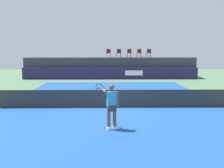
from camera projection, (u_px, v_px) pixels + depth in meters
name	position (u px, v px, depth m)	size (l,w,h in m)	color
ground_plane	(113.00, 97.00, 17.45)	(48.00, 48.00, 0.00)	#4C704C
court_inner	(114.00, 107.00, 14.47)	(12.00, 22.00, 0.00)	#1C478C
sponsor_wall	(111.00, 73.00, 27.78)	(18.00, 0.22, 1.20)	#231E4C
spectator_platform	(110.00, 67.00, 29.50)	(18.00, 2.80, 2.20)	#38383D
spectator_chair_far_left	(108.00, 53.00, 29.16)	(0.44, 0.44, 0.89)	#561919
spectator_chair_left	(119.00, 53.00, 29.28)	(0.48, 0.48, 0.89)	#561919
spectator_chair_center	(129.00, 53.00, 29.00)	(0.47, 0.47, 0.89)	#561919
spectator_chair_right	(139.00, 53.00, 29.46)	(0.47, 0.47, 0.89)	#561919
spectator_chair_far_right	(149.00, 53.00, 29.25)	(0.45, 0.45, 0.89)	#561919
tennis_net	(114.00, 99.00, 14.41)	(12.40, 0.02, 0.95)	#2D2D2D
tennis_player	(111.00, 105.00, 10.45)	(0.92, 1.10, 1.77)	white
tennis_ball	(83.00, 120.00, 11.83)	(0.07, 0.07, 0.07)	#D8EA33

